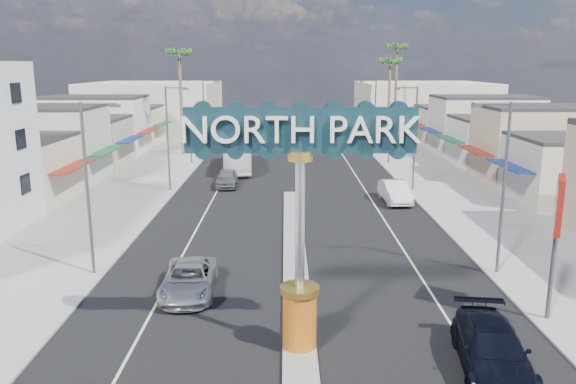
{
  "coord_description": "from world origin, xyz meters",
  "views": [
    {
      "loc": [
        -0.54,
        -17.83,
        10.76
      ],
      "look_at": [
        -0.41,
        9.23,
        4.62
      ],
      "focal_mm": 35.0,
      "sensor_mm": 36.0,
      "label": 1
    }
  ],
  "objects_px": {
    "streetlight_r_near": "(501,180)",
    "city_bus": "(238,154)",
    "streetlight_l_far": "(205,112)",
    "palm_right_far": "(397,53)",
    "bank_pylon_sign": "(558,213)",
    "car_parked_right": "(395,192)",
    "traffic_signal_left": "(207,125)",
    "streetlight_r_far": "(374,112)",
    "suv_right": "(492,349)",
    "car_parked_left": "(227,178)",
    "gateway_sign": "(300,201)",
    "traffic_signal_right": "(373,125)",
    "streetlight_l_mid": "(169,133)",
    "palm_right_mid": "(390,66)",
    "suv_left": "(189,279)",
    "streetlight_l_near": "(90,180)",
    "streetlight_r_mid": "(413,133)",
    "palm_left_far": "(179,59)"
  },
  "relations": [
    {
      "from": "traffic_signal_left",
      "to": "streetlight_r_far",
      "type": "xyz_separation_m",
      "value": [
        19.62,
        8.01,
        0.79
      ]
    },
    {
      "from": "streetlight_l_near",
      "to": "streetlight_r_mid",
      "type": "distance_m",
      "value": 28.9
    },
    {
      "from": "streetlight_l_near",
      "to": "streetlight_l_far",
      "type": "bearing_deg",
      "value": 90.0
    },
    {
      "from": "streetlight_r_mid",
      "to": "streetlight_r_far",
      "type": "bearing_deg",
      "value": 90.0
    },
    {
      "from": "streetlight_l_far",
      "to": "palm_right_mid",
      "type": "bearing_deg",
      "value": 9.69
    },
    {
      "from": "streetlight_r_mid",
      "to": "palm_right_far",
      "type": "relative_size",
      "value": 0.64
    },
    {
      "from": "gateway_sign",
      "to": "traffic_signal_right",
      "type": "bearing_deg",
      "value": 77.67
    },
    {
      "from": "traffic_signal_left",
      "to": "streetlight_r_far",
      "type": "bearing_deg",
      "value": 22.2
    },
    {
      "from": "streetlight_l_far",
      "to": "city_bus",
      "type": "bearing_deg",
      "value": -66.5
    },
    {
      "from": "traffic_signal_left",
      "to": "suv_right",
      "type": "distance_m",
      "value": 46.52
    },
    {
      "from": "gateway_sign",
      "to": "palm_left_far",
      "type": "distance_m",
      "value": 50.06
    },
    {
      "from": "streetlight_r_mid",
      "to": "suv_right",
      "type": "height_order",
      "value": "streetlight_r_mid"
    },
    {
      "from": "streetlight_l_near",
      "to": "city_bus",
      "type": "bearing_deg",
      "value": 80.76
    },
    {
      "from": "streetlight_l_near",
      "to": "streetlight_r_far",
      "type": "xyz_separation_m",
      "value": [
        20.87,
        42.0,
        0.0
      ]
    },
    {
      "from": "traffic_signal_left",
      "to": "traffic_signal_right",
      "type": "bearing_deg",
      "value": 0.0
    },
    {
      "from": "palm_right_far",
      "to": "car_parked_right",
      "type": "distance_m",
      "value": 38.45
    },
    {
      "from": "traffic_signal_right",
      "to": "car_parked_right",
      "type": "relative_size",
      "value": 1.16
    },
    {
      "from": "suv_right",
      "to": "car_parked_left",
      "type": "distance_m",
      "value": 33.83
    },
    {
      "from": "streetlight_l_far",
      "to": "bank_pylon_sign",
      "type": "bearing_deg",
      "value": -65.99
    },
    {
      "from": "palm_right_mid",
      "to": "streetlight_l_near",
      "type": "bearing_deg",
      "value": -116.99
    },
    {
      "from": "streetlight_l_near",
      "to": "city_bus",
      "type": "distance_m",
      "value": 31.16
    },
    {
      "from": "traffic_signal_left",
      "to": "streetlight_l_far",
      "type": "relative_size",
      "value": 0.67
    },
    {
      "from": "streetlight_l_near",
      "to": "suv_left",
      "type": "distance_m",
      "value": 7.27
    },
    {
      "from": "city_bus",
      "to": "car_parked_right",
      "type": "bearing_deg",
      "value": -50.37
    },
    {
      "from": "streetlight_r_far",
      "to": "palm_right_mid",
      "type": "bearing_deg",
      "value": 57.31
    },
    {
      "from": "palm_right_far",
      "to": "bank_pylon_sign",
      "type": "relative_size",
      "value": 2.28
    },
    {
      "from": "streetlight_r_mid",
      "to": "suv_left",
      "type": "height_order",
      "value": "streetlight_r_mid"
    },
    {
      "from": "streetlight_l_far",
      "to": "palm_right_far",
      "type": "xyz_separation_m",
      "value": [
        25.43,
        10.0,
        7.32
      ]
    },
    {
      "from": "suv_left",
      "to": "palm_right_far",
      "type": "bearing_deg",
      "value": 66.76
    },
    {
      "from": "streetlight_r_near",
      "to": "city_bus",
      "type": "distance_m",
      "value": 34.62
    },
    {
      "from": "traffic_signal_left",
      "to": "gateway_sign",
      "type": "bearing_deg",
      "value": -77.67
    },
    {
      "from": "traffic_signal_right",
      "to": "streetlight_l_mid",
      "type": "bearing_deg",
      "value": -144.5
    },
    {
      "from": "streetlight_r_mid",
      "to": "palm_right_far",
      "type": "distance_m",
      "value": 33.14
    },
    {
      "from": "city_bus",
      "to": "bank_pylon_sign",
      "type": "relative_size",
      "value": 1.84
    },
    {
      "from": "palm_right_mid",
      "to": "car_parked_right",
      "type": "bearing_deg",
      "value": -98.97
    },
    {
      "from": "palm_left_far",
      "to": "car_parked_right",
      "type": "height_order",
      "value": "palm_left_far"
    },
    {
      "from": "gateway_sign",
      "to": "bank_pylon_sign",
      "type": "bearing_deg",
      "value": 13.09
    },
    {
      "from": "streetlight_l_mid",
      "to": "palm_left_far",
      "type": "distance_m",
      "value": 21.16
    },
    {
      "from": "gateway_sign",
      "to": "suv_left",
      "type": "bearing_deg",
      "value": 133.4
    },
    {
      "from": "city_bus",
      "to": "palm_left_far",
      "type": "bearing_deg",
      "value": 125.06
    },
    {
      "from": "streetlight_r_far",
      "to": "palm_left_far",
      "type": "relative_size",
      "value": 0.69
    },
    {
      "from": "streetlight_r_far",
      "to": "city_bus",
      "type": "bearing_deg",
      "value": -144.26
    },
    {
      "from": "streetlight_r_far",
      "to": "streetlight_r_near",
      "type": "bearing_deg",
      "value": -90.0
    },
    {
      "from": "traffic_signal_right",
      "to": "streetlight_r_far",
      "type": "relative_size",
      "value": 0.67
    },
    {
      "from": "traffic_signal_right",
      "to": "streetlight_r_mid",
      "type": "bearing_deg",
      "value": -84.9
    },
    {
      "from": "streetlight_r_far",
      "to": "suv_left",
      "type": "xyz_separation_m",
      "value": [
        -15.61,
        -44.55,
        -4.33
      ]
    },
    {
      "from": "suv_left",
      "to": "traffic_signal_right",
      "type": "bearing_deg",
      "value": 65.6
    },
    {
      "from": "suv_left",
      "to": "palm_right_mid",
      "type": "bearing_deg",
      "value": 66.53
    },
    {
      "from": "streetlight_l_mid",
      "to": "palm_right_far",
      "type": "xyz_separation_m",
      "value": [
        25.43,
        32.0,
        7.32
      ]
    },
    {
      "from": "streetlight_l_far",
      "to": "palm_right_far",
      "type": "height_order",
      "value": "palm_right_far"
    }
  ]
}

